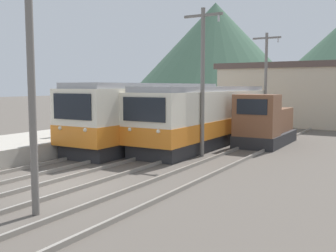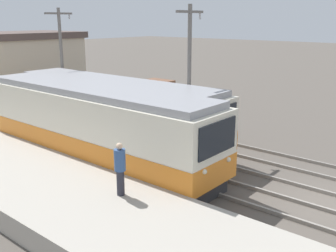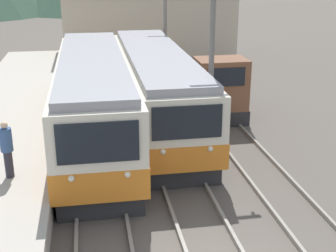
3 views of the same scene
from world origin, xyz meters
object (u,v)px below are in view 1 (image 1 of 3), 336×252
(catenary_mast_far, at_px, (266,80))
(shunting_locomotive, at_px, (265,125))
(commuter_train_center, at_px, (208,117))
(person_on_platform, at_px, (62,118))
(commuter_train_left, at_px, (153,116))
(catenary_mast_mid, at_px, (203,77))
(catenary_mast_near, at_px, (31,69))

(catenary_mast_far, bearing_deg, shunting_locomotive, -73.28)
(commuter_train_center, height_order, person_on_platform, commuter_train_center)
(catenary_mast_far, bearing_deg, person_on_platform, -118.93)
(commuter_train_center, xyz_separation_m, shunting_locomotive, (3.00, 1.44, -0.40))
(shunting_locomotive, distance_m, catenary_mast_far, 5.85)
(shunting_locomotive, relative_size, catenary_mast_far, 0.75)
(commuter_train_center, xyz_separation_m, catenary_mast_far, (1.51, 6.41, 2.30))
(commuter_train_left, bearing_deg, person_on_platform, -120.45)
(catenary_mast_mid, bearing_deg, catenary_mast_near, -90.00)
(commuter_train_left, xyz_separation_m, person_on_platform, (-2.73, -4.65, 0.12))
(commuter_train_center, bearing_deg, catenary_mast_far, 76.77)
(commuter_train_left, bearing_deg, shunting_locomotive, 28.29)
(commuter_train_left, xyz_separation_m, catenary_mast_far, (4.31, 8.09, 2.22))
(catenary_mast_near, bearing_deg, catenary_mast_mid, 90.00)
(catenary_mast_mid, distance_m, person_on_platform, 7.75)
(person_on_platform, bearing_deg, catenary_mast_mid, 19.21)
(shunting_locomotive, distance_m, person_on_platform, 11.56)
(person_on_platform, bearing_deg, commuter_train_left, 59.55)
(shunting_locomotive, relative_size, catenary_mast_near, 0.75)
(commuter_train_left, height_order, catenary_mast_mid, catenary_mast_mid)
(shunting_locomotive, relative_size, person_on_platform, 2.94)
(catenary_mast_near, relative_size, person_on_platform, 3.93)
(catenary_mast_near, distance_m, person_on_platform, 10.74)
(commuter_train_left, bearing_deg, catenary_mast_mid, -27.03)
(catenary_mast_near, bearing_deg, commuter_train_center, 96.07)
(commuter_train_center, distance_m, catenary_mast_near, 14.43)
(commuter_train_left, relative_size, catenary_mast_mid, 1.87)
(commuter_train_center, xyz_separation_m, catenary_mast_mid, (1.51, -3.88, 2.30))
(commuter_train_left, xyz_separation_m, catenary_mast_mid, (4.31, -2.20, 2.22))
(commuter_train_left, height_order, catenary_mast_far, catenary_mast_far)
(commuter_train_left, distance_m, catenary_mast_near, 13.40)
(commuter_train_left, relative_size, person_on_platform, 7.35)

